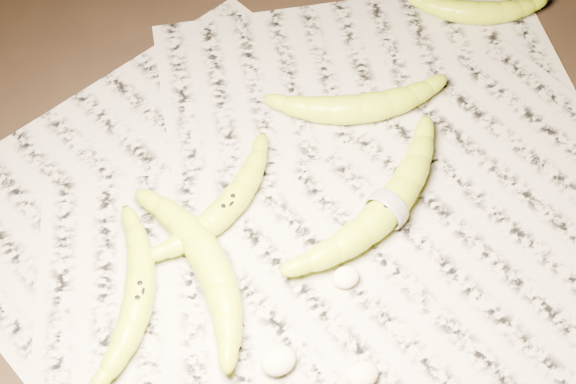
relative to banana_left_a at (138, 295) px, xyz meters
name	(u,v)px	position (x,y,z in m)	size (l,w,h in m)	color
ground	(292,242)	(0.19, 0.01, -0.03)	(3.00, 3.00, 0.00)	black
newspaper_patch	(304,218)	(0.22, 0.03, -0.02)	(0.90, 0.70, 0.01)	#ACA593
banana_left_a	(138,295)	(0.00, 0.00, 0.00)	(0.20, 0.06, 0.03)	#BDD91B
banana_left_b	(210,261)	(0.09, 0.01, 0.00)	(0.21, 0.07, 0.04)	#BDD91B
banana_center	(227,206)	(0.13, 0.07, 0.00)	(0.19, 0.06, 0.03)	#BDD91B
banana_taped	(387,208)	(0.30, -0.01, 0.00)	(0.25, 0.07, 0.04)	#BDD91B
banana_upper_a	(361,107)	(0.35, 0.14, 0.00)	(0.20, 0.06, 0.04)	#BDD91B
banana_upper_b	(479,11)	(0.58, 0.23, 0.00)	(0.17, 0.05, 0.03)	#BDD91B
measuring_tape	(387,208)	(0.30, -0.01, 0.00)	(0.05, 0.05, 0.00)	white
flesh_chunk_a	(278,359)	(0.11, -0.13, -0.01)	(0.04, 0.03, 0.02)	#F0ECBA
flesh_chunk_b	(363,373)	(0.19, -0.18, -0.01)	(0.03, 0.03, 0.02)	#F0ECBA
flesh_chunk_c	(346,276)	(0.22, -0.07, -0.01)	(0.03, 0.03, 0.02)	#F0ECBA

